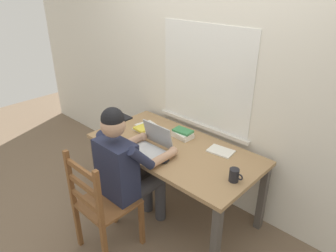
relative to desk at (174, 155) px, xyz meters
name	(u,v)px	position (x,y,z in m)	size (l,w,h in m)	color
ground_plane	(173,208)	(0.00, 0.00, -0.63)	(8.00, 8.00, 0.00)	brown
back_wall	(209,73)	(0.00, 0.48, 0.67)	(6.00, 0.08, 2.60)	silver
desk	(174,155)	(0.00, 0.00, 0.00)	(1.58, 0.81, 0.71)	#9E7A51
seated_person	(127,167)	(-0.09, -0.48, 0.06)	(0.50, 0.60, 1.25)	#232842
wooden_chair	(102,205)	(-0.09, -0.76, -0.17)	(0.42, 0.42, 0.94)	brown
laptop	(151,145)	(-0.11, -0.18, 0.14)	(0.33, 0.28, 0.23)	#ADAFB2
computer_mouse	(165,161)	(0.12, -0.24, 0.10)	(0.06, 0.10, 0.03)	black
coffee_mug_white	(110,127)	(-0.68, -0.20, 0.13)	(0.11, 0.08, 0.10)	white
coffee_mug_dark	(234,175)	(0.68, -0.07, 0.13)	(0.11, 0.08, 0.10)	black
book_stack_main	(183,134)	(-0.06, 0.19, 0.12)	(0.20, 0.16, 0.08)	white
book_stack_side	(143,129)	(-0.44, 0.02, 0.10)	(0.19, 0.15, 0.04)	white
paper_pile_near_laptop	(221,151)	(0.36, 0.22, 0.09)	(0.22, 0.15, 0.01)	silver
paper_pile_back_corner	(148,126)	(-0.48, 0.12, 0.09)	(0.22, 0.19, 0.01)	silver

